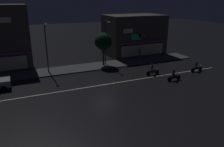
# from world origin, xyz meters

# --- Properties ---
(ground_plane) EXTENTS (140.00, 140.00, 0.00)m
(ground_plane) POSITION_xyz_m (0.00, 0.00, 0.00)
(ground_plane) COLOR black
(lane_divider_stripe) EXTENTS (33.46, 0.16, 0.01)m
(lane_divider_stripe) POSITION_xyz_m (0.00, 0.00, 0.01)
(lane_divider_stripe) COLOR beige
(lane_divider_stripe) RESTS_ON ground
(sidewalk_far) EXTENTS (35.22, 3.68, 0.14)m
(sidewalk_far) POSITION_xyz_m (0.00, 7.23, 0.07)
(sidewalk_far) COLOR #424447
(sidewalk_far) RESTS_ON ground
(storefront_left_block) EXTENTS (9.85, 6.46, 6.79)m
(storefront_left_block) POSITION_xyz_m (10.56, 12.22, 3.39)
(storefront_left_block) COLOR #4C443A
(storefront_left_block) RESTS_ON ground
(storefront_center_block) EXTENTS (7.51, 6.78, 8.68)m
(storefront_center_block) POSITION_xyz_m (-10.57, 12.38, 4.34)
(storefront_center_block) COLOR #4C443A
(storefront_center_block) RESTS_ON ground
(streetlamp_mid) EXTENTS (0.44, 1.64, 6.51)m
(streetlamp_mid) POSITION_xyz_m (-5.14, 6.89, 4.02)
(streetlamp_mid) COLOR #47494C
(streetlamp_mid) RESTS_ON sidewalk_far
(streetlamp_east) EXTENTS (0.44, 1.64, 6.41)m
(streetlamp_east) POSITION_xyz_m (3.21, 7.31, 3.97)
(streetlamp_east) COLOR #47494C
(streetlamp_east) RESTS_ON sidewalk_far
(pedestrian_on_sidewalk) EXTENTS (0.36, 0.36, 1.98)m
(pedestrian_on_sidewalk) POSITION_xyz_m (9.15, 7.75, 1.07)
(pedestrian_on_sidewalk) COLOR #4C664C
(pedestrian_on_sidewalk) RESTS_ON sidewalk_far
(street_tree) EXTENTS (2.48, 2.48, 4.73)m
(street_tree) POSITION_xyz_m (2.77, 7.19, 3.61)
(street_tree) COLOR #473323
(street_tree) RESTS_ON sidewalk_far
(motorcycle_lead) EXTENTS (1.90, 0.60, 1.52)m
(motorcycle_lead) POSITION_xyz_m (8.15, -2.12, 0.63)
(motorcycle_lead) COLOR black
(motorcycle_lead) RESTS_ON ground
(motorcycle_following) EXTENTS (1.90, 0.60, 1.52)m
(motorcycle_following) POSITION_xyz_m (13.21, -0.51, 0.63)
(motorcycle_following) COLOR black
(motorcycle_following) RESTS_ON ground
(motorcycle_opposite_lane) EXTENTS (1.90, 0.60, 1.52)m
(motorcycle_opposite_lane) POSITION_xyz_m (7.01, 0.74, 0.63)
(motorcycle_opposite_lane) COLOR black
(motorcycle_opposite_lane) RESTS_ON ground
(traffic_cone) EXTENTS (0.36, 0.36, 0.55)m
(traffic_cone) POSITION_xyz_m (5.41, 4.83, 0.28)
(traffic_cone) COLOR orange
(traffic_cone) RESTS_ON ground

